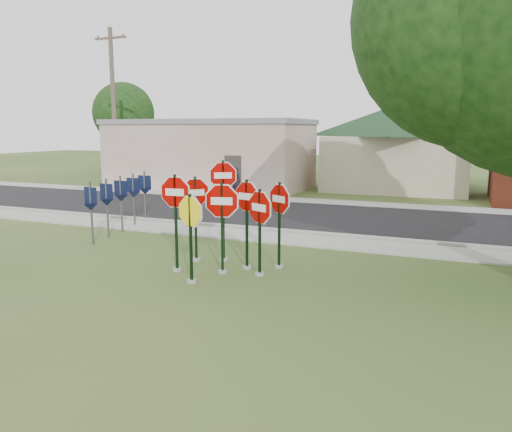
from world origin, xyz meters
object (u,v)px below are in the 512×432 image
at_px(stop_sign_left, 176,209).
at_px(stop_sign_yellow, 191,228).
at_px(stop_sign_center, 222,214).
at_px(pedestrian, 236,182).
at_px(utility_pole_near, 114,106).

bearing_deg(stop_sign_left, stop_sign_yellow, -40.72).
xyz_separation_m(stop_sign_center, pedestrian, (-5.75, 13.15, -0.66)).
relative_size(stop_sign_left, pedestrian, 1.65).
relative_size(stop_sign_yellow, pedestrian, 1.41).
height_order(stop_sign_yellow, stop_sign_left, stop_sign_left).
xyz_separation_m(stop_sign_yellow, utility_pole_near, (-13.92, 15.02, 3.64)).
xyz_separation_m(stop_sign_yellow, pedestrian, (-5.44, 14.16, -0.48)).
distance_m(stop_sign_yellow, utility_pole_near, 20.80).
height_order(stop_sign_left, utility_pole_near, utility_pole_near).
xyz_separation_m(stop_sign_center, stop_sign_left, (-1.16, -0.29, 0.12)).
relative_size(stop_sign_center, utility_pole_near, 0.26).
distance_m(stop_sign_left, pedestrian, 14.22).
distance_m(stop_sign_center, stop_sign_left, 1.20).
relative_size(stop_sign_center, pedestrian, 1.55).
xyz_separation_m(stop_sign_left, utility_pole_near, (-13.08, 14.29, 3.34)).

